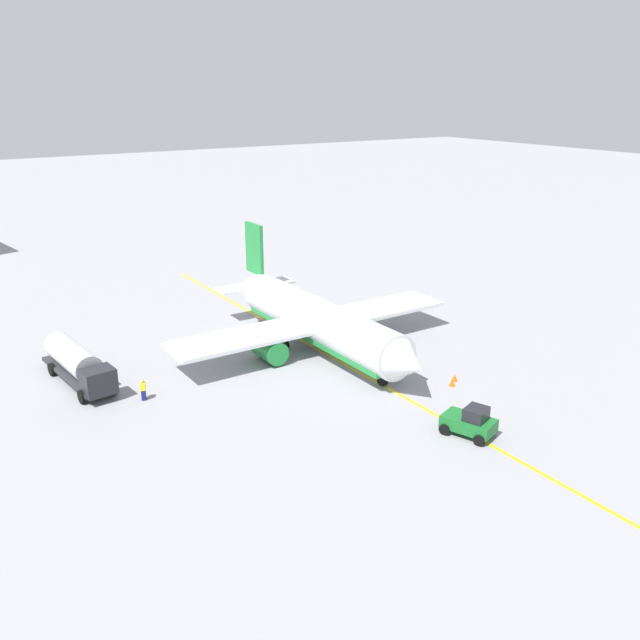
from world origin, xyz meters
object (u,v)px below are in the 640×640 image
object	(u,v)px
safety_cone_wingtip	(452,383)
pushback_tug	(470,422)
airplane	(317,321)
safety_cone_nose	(455,378)
refueling_worker	(143,390)
fuel_tanker	(78,363)

from	to	relation	value
safety_cone_wingtip	pushback_tug	bearing A→B (deg)	-34.87
airplane	safety_cone_nose	size ratio (longest dim) A/B	48.40
airplane	pushback_tug	size ratio (longest dim) A/B	7.08
safety_cone_wingtip	safety_cone_nose	bearing A→B (deg)	126.40
airplane	refueling_worker	distance (m)	17.36
airplane	refueling_worker	size ratio (longest dim) A/B	16.85
refueling_worker	safety_cone_nose	xyz separation A→B (m)	(10.46, 22.85, -0.52)
airplane	safety_cone_nose	xyz separation A→B (m)	(12.22, 5.69, -2.46)
airplane	pushback_tug	world-z (taller)	airplane
airplane	safety_cone_nose	distance (m)	13.70
airplane	safety_cone_wingtip	size ratio (longest dim) A/B	50.36
airplane	safety_cone_nose	world-z (taller)	airplane
fuel_tanker	safety_cone_wingtip	distance (m)	30.57
refueling_worker	safety_cone_wingtip	xyz separation A→B (m)	(11.08, 22.00, -0.54)
fuel_tanker	safety_cone_nose	xyz separation A→B (m)	(16.38, 26.21, -1.43)
airplane	fuel_tanker	world-z (taller)	airplane
refueling_worker	safety_cone_wingtip	world-z (taller)	refueling_worker
refueling_worker	safety_cone_nose	size ratio (longest dim) A/B	2.87
pushback_tug	safety_cone_nose	size ratio (longest dim) A/B	6.84
refueling_worker	safety_cone_nose	distance (m)	25.13
airplane	pushback_tug	distance (m)	19.70
safety_cone_wingtip	fuel_tanker	bearing A→B (deg)	-123.85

